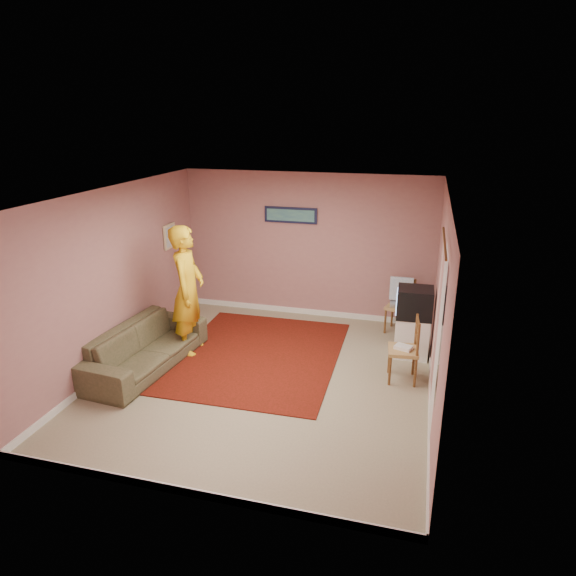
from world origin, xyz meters
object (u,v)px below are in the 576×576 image
(tv_cabinet, at_px, (412,336))
(crt_tv, at_px, (415,303))
(person, at_px, (188,290))
(chair_a, at_px, (400,301))
(chair_b, at_px, (404,343))
(sofa, at_px, (145,347))

(tv_cabinet, height_order, crt_tv, crt_tv)
(crt_tv, relative_size, person, 0.27)
(crt_tv, height_order, chair_a, crt_tv)
(chair_b, bearing_deg, tv_cabinet, 167.40)
(tv_cabinet, height_order, sofa, tv_cabinet)
(person, bearing_deg, chair_b, -100.97)
(chair_a, relative_size, chair_b, 1.01)
(sofa, bearing_deg, chair_b, -75.60)
(crt_tv, height_order, chair_b, crt_tv)
(chair_b, bearing_deg, sofa, -86.64)
(sofa, bearing_deg, chair_a, -51.77)
(crt_tv, distance_m, chair_b, 0.88)
(sofa, height_order, person, person)
(chair_b, height_order, person, person)
(chair_a, bearing_deg, sofa, -131.57)
(chair_b, bearing_deg, crt_tv, 167.76)
(tv_cabinet, height_order, person, person)
(chair_a, bearing_deg, chair_b, -69.55)
(chair_a, bearing_deg, person, -137.52)
(tv_cabinet, distance_m, chair_b, 0.87)
(tv_cabinet, relative_size, person, 0.32)
(tv_cabinet, distance_m, crt_tv, 0.55)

